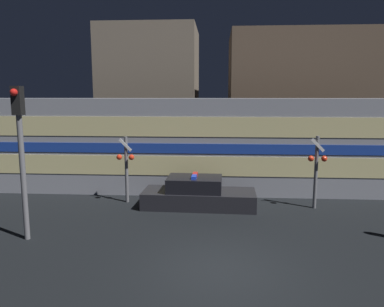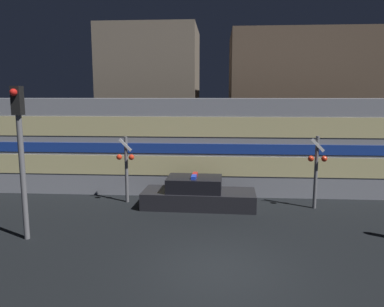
# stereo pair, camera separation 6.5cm
# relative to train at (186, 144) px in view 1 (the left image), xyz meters

# --- Properties ---
(ground_plane) EXTENTS (120.00, 120.00, 0.00)m
(ground_plane) POSITION_rel_train_xyz_m (1.64, -8.94, -2.27)
(ground_plane) COLOR black
(train) EXTENTS (21.00, 3.16, 4.54)m
(train) POSITION_rel_train_xyz_m (0.00, 0.00, 0.00)
(train) COLOR gray
(train) RESTS_ON ground_plane
(police_car) EXTENTS (4.79, 1.91, 1.41)m
(police_car) POSITION_rel_train_xyz_m (0.76, -3.16, -1.75)
(police_car) COLOR black
(police_car) RESTS_ON ground_plane
(crossing_signal_near) EXTENTS (0.78, 0.34, 3.05)m
(crossing_signal_near) POSITION_rel_train_xyz_m (5.66, -3.05, -0.54)
(crossing_signal_near) COLOR slate
(crossing_signal_near) RESTS_ON ground_plane
(crossing_signal_far) EXTENTS (0.78, 0.34, 2.92)m
(crossing_signal_far) POSITION_rel_train_xyz_m (-2.41, -2.69, -0.60)
(crossing_signal_far) COLOR slate
(crossing_signal_far) RESTS_ON ground_plane
(traffic_light_corner) EXTENTS (0.30, 0.46, 4.99)m
(traffic_light_corner) POSITION_rel_train_xyz_m (-4.68, -7.14, 0.84)
(traffic_light_corner) COLOR slate
(traffic_light_corner) RESTS_ON ground_plane
(building_left) EXTENTS (6.62, 5.87, 9.37)m
(building_left) POSITION_rel_train_xyz_m (-3.25, 8.65, 2.41)
(building_left) COLOR #726656
(building_left) RESTS_ON ground_plane
(building_center) EXTENTS (9.55, 6.28, 8.77)m
(building_center) POSITION_rel_train_xyz_m (7.16, 7.88, 2.11)
(building_center) COLOR brown
(building_center) RESTS_ON ground_plane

